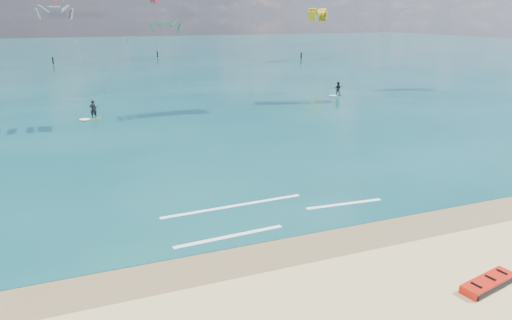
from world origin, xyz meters
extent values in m
plane|color=tan|center=(0.00, 40.00, 0.00)|extent=(320.00, 320.00, 0.00)
cube|color=brown|center=(0.00, 3.00, 0.00)|extent=(320.00, 2.40, 0.01)
cube|color=#0B3B3E|center=(0.00, 104.00, 0.02)|extent=(320.00, 200.00, 0.04)
cube|color=#C2DD1A|center=(-6.14, 32.16, 0.07)|extent=(1.33, 0.78, 0.06)
imported|color=black|center=(-6.14, 32.16, 0.93)|extent=(0.67, 0.50, 1.69)
cylinder|color=black|center=(-5.86, 31.87, 1.17)|extent=(0.50, 0.20, 0.04)
cube|color=#ACD820|center=(21.74, 35.17, 0.07)|extent=(1.28, 0.52, 0.06)
imported|color=black|center=(21.74, 35.17, 0.88)|extent=(0.98, 0.95, 1.59)
cylinder|color=black|center=(22.01, 34.90, 1.15)|extent=(0.51, 0.09, 0.04)
cube|color=white|center=(-1.68, 5.00, 0.04)|extent=(5.05, 0.51, 0.01)
cube|color=white|center=(-0.47, 8.10, 0.04)|extent=(7.49, 0.51, 0.01)
cube|color=white|center=(4.92, 6.30, 0.04)|extent=(4.19, 0.54, 0.01)
camera|label=1|loc=(-7.09, -12.17, 9.29)|focal=32.00mm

